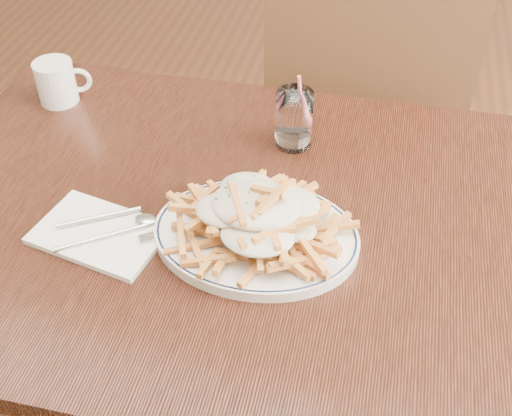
% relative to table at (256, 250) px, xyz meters
% --- Properties ---
extents(table, '(1.20, 0.80, 0.75)m').
position_rel_table_xyz_m(table, '(0.00, 0.00, 0.00)').
color(table, black).
rests_on(table, ground).
extents(chair_far, '(0.56, 0.56, 1.02)m').
position_rel_table_xyz_m(chair_far, '(0.12, 0.65, -0.09)').
color(chair_far, black).
rests_on(chair_far, ground).
extents(fries_plate, '(0.35, 0.31, 0.02)m').
position_rel_table_xyz_m(fries_plate, '(0.01, -0.05, 0.09)').
color(fries_plate, white).
rests_on(fries_plate, table).
extents(loaded_fries, '(0.29, 0.24, 0.08)m').
position_rel_table_xyz_m(loaded_fries, '(0.01, -0.05, 0.14)').
color(loaded_fries, '#BF7C3A').
rests_on(loaded_fries, fries_plate).
extents(napkin, '(0.22, 0.17, 0.01)m').
position_rel_table_xyz_m(napkin, '(-0.23, -0.10, 0.08)').
color(napkin, white).
rests_on(napkin, table).
extents(cutlery, '(0.17, 0.16, 0.01)m').
position_rel_table_xyz_m(cutlery, '(-0.23, -0.09, 0.09)').
color(cutlery, silver).
rests_on(cutlery, napkin).
extents(water_glass, '(0.07, 0.07, 0.15)m').
position_rel_table_xyz_m(water_glass, '(0.02, 0.21, 0.13)').
color(water_glass, white).
rests_on(water_glass, table).
extents(coffee_mug, '(0.11, 0.08, 0.09)m').
position_rel_table_xyz_m(coffee_mug, '(-0.47, 0.25, 0.12)').
color(coffee_mug, white).
rests_on(coffee_mug, table).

